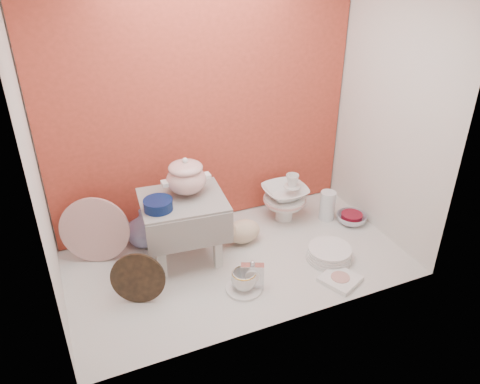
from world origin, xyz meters
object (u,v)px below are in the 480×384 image
Objects in this scene: floral_platter at (95,230)px; plush_pig at (243,231)px; mantel_clock at (252,275)px; soup_tureen at (186,176)px; dinner_plate_stack at (329,253)px; blue_white_vase at (143,227)px; crystal_bowl at (351,219)px; gold_rim_teacup at (244,280)px; step_stool at (184,229)px; porcelain_tower at (285,197)px.

plush_pig is (0.79, -0.17, -0.11)m from floral_platter.
floral_platter reaches higher than mantel_clock.
soup_tureen is 0.58m from floral_platter.
dinner_plate_stack is (0.68, -0.36, -0.44)m from soup_tureen.
floral_platter is at bearing 163.56° from soup_tureen.
blue_white_vase is 1.21× the size of crystal_bowl.
soup_tureen is at bearing 109.87° from gold_rim_teacup.
blue_white_vase is 0.86× the size of plush_pig.
floral_platter is (-0.44, 0.18, -0.00)m from step_stool.
step_stool is 0.43m from gold_rim_teacup.
soup_tureen reaches higher than mantel_clock.
mantel_clock is (0.41, -0.60, -0.03)m from blue_white_vase.
crystal_bowl is 0.60× the size of porcelain_tower.
mantel_clock is at bearing -39.76° from floral_platter.
step_stool is at bearing 146.13° from mantel_clock.
crystal_bowl is at bearing 13.45° from plush_pig.
blue_white_vase reaches higher than plush_pig.
soup_tureen is 0.73m from porcelain_tower.
step_stool is 0.80m from dinner_plate_stack.
blue_white_vase is 1.25m from crystal_bowl.
floral_platter is 1.12m from porcelain_tower.
crystal_bowl is at bearing -29.61° from porcelain_tower.
plush_pig is at bearing 7.23° from step_stool.
step_stool is 1.42× the size of porcelain_tower.
blue_white_vase reaches higher than gold_rim_teacup.
soup_tureen reaches higher than gold_rim_teacup.
porcelain_tower is (0.64, 0.10, -0.33)m from soup_tureen.
floral_platter is at bearing 163.09° from step_stool.
soup_tureen is 0.81× the size of porcelain_tower.
blue_white_vase is 0.70m from gold_rim_teacup.
dinner_plate_stack is 0.42m from crystal_bowl.
soup_tureen is 0.51m from plush_pig.
soup_tureen is at bearing -171.01° from porcelain_tower.
soup_tureen is at bearing 151.87° from dinner_plate_stack.
soup_tureen is 0.97× the size of plush_pig.
plush_pig is (0.12, 0.39, -0.01)m from mantel_clock.
porcelain_tower is (-0.04, 0.46, 0.12)m from dinner_plate_stack.
blue_white_vase is 0.86m from porcelain_tower.
plush_pig reaches higher than gold_rim_teacup.
floral_platter is 0.88m from mantel_clock.
crystal_bowl is at bearing -5.87° from soup_tureen.
porcelain_tower reaches higher than blue_white_vase.
floral_platter is 1.22× the size of porcelain_tower.
soup_tureen is (0.04, 0.04, 0.29)m from step_stool.
porcelain_tower is at bearing 45.92° from gold_rim_teacup.
floral_platter is at bearing 138.73° from gold_rim_teacup.
floral_platter is at bearing -170.69° from blue_white_vase.
floral_platter reaches higher than porcelain_tower.
step_stool is 1.06m from crystal_bowl.
plush_pig is (0.35, 0.01, -0.11)m from step_stool.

